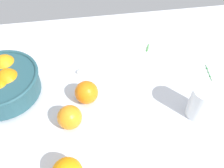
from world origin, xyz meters
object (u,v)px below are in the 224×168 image
object	(u,v)px
fruit_bowl	(2,83)
loose_orange_2	(70,117)
juice_glass	(201,104)
spoon	(74,75)
loose_orange_1	(86,92)

from	to	relation	value
fruit_bowl	loose_orange_2	size ratio (longest dim) A/B	3.41
fruit_bowl	loose_orange_2	xyz separation A→B (cm)	(22.11, -16.63, -1.50)
juice_glass	spoon	world-z (taller)	juice_glass
loose_orange_1	spoon	distance (cm)	13.29
fruit_bowl	loose_orange_2	bearing A→B (deg)	-36.95
juice_glass	loose_orange_1	world-z (taller)	juice_glass
fruit_bowl	juice_glass	xyz separation A→B (cm)	(63.47, -18.88, -0.31)
fruit_bowl	loose_orange_2	distance (cm)	27.70
fruit_bowl	juice_glass	bearing A→B (deg)	-16.57
loose_orange_2	loose_orange_1	bearing A→B (deg)	56.53
juice_glass	loose_orange_2	bearing A→B (deg)	176.88
fruit_bowl	loose_orange_2	world-z (taller)	fruit_bowl
juice_glass	loose_orange_2	world-z (taller)	juice_glass
loose_orange_1	spoon	xyz separation A→B (cm)	(-4.04, 12.17, -3.52)
juice_glass	loose_orange_1	xyz separation A→B (cm)	(-35.36, 11.33, -1.08)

